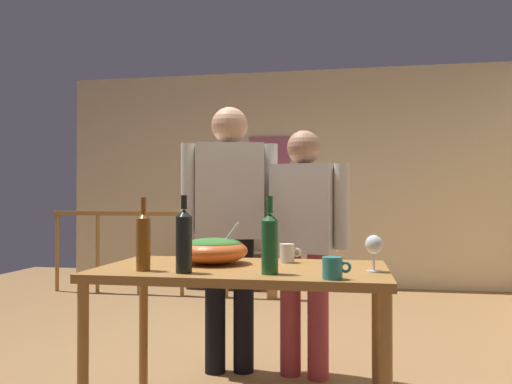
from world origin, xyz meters
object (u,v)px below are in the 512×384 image
(wine_glass, at_px, (374,246))
(mug_teal, at_px, (333,268))
(wine_bottle_green, at_px, (270,242))
(mug_white, at_px, (287,253))
(salad_bowl, at_px, (213,249))
(wine_bottle_dark, at_px, (184,240))
(wine_bottle_amber, at_px, (143,240))
(serving_table, at_px, (243,283))
(person_standing_right, at_px, (304,232))
(stair_railing, at_px, (197,241))
(flat_screen_tv, at_px, (226,233))
(framed_picture, at_px, (270,154))
(person_standing_left, at_px, (229,213))
(tv_console, at_px, (226,270))

(wine_glass, relative_size, mug_teal, 1.40)
(wine_bottle_green, relative_size, mug_white, 3.06)
(salad_bowl, height_order, wine_bottle_dark, wine_bottle_dark)
(wine_bottle_amber, bearing_deg, wine_bottle_dark, -9.68)
(serving_table, distance_m, salad_bowl, 0.24)
(wine_bottle_amber, bearing_deg, person_standing_right, 54.87)
(wine_glass, distance_m, wine_bottle_dark, 0.86)
(stair_railing, height_order, flat_screen_tv, stair_railing)
(flat_screen_tv, distance_m, wine_bottle_amber, 3.92)
(serving_table, xyz_separation_m, salad_bowl, (-0.17, 0.09, 0.15))
(mug_white, xyz_separation_m, person_standing_right, (0.04, 0.53, 0.07))
(framed_picture, bearing_deg, wine_bottle_amber, -89.33)
(framed_picture, distance_m, stair_railing, 1.53)
(framed_picture, xyz_separation_m, person_standing_left, (0.24, -3.26, -0.67))
(person_standing_left, bearing_deg, wine_glass, 123.25)
(framed_picture, bearing_deg, salad_bowl, -85.57)
(tv_console, relative_size, salad_bowl, 2.55)
(wine_bottle_green, xyz_separation_m, wine_bottle_amber, (-0.59, 0.00, 0.00))
(stair_railing, relative_size, wine_bottle_dark, 7.71)
(wine_bottle_amber, bearing_deg, mug_teal, -6.20)
(wine_bottle_dark, bearing_deg, person_standing_right, 65.01)
(serving_table, xyz_separation_m, person_standing_left, (-0.24, 0.73, 0.32))
(person_standing_right, bearing_deg, serving_table, 86.15)
(salad_bowl, height_order, wine_glass, salad_bowl)
(wine_glass, bearing_deg, person_standing_left, 137.40)
(flat_screen_tv, bearing_deg, stair_railing, -110.79)
(serving_table, distance_m, wine_glass, 0.65)
(person_standing_right, bearing_deg, framed_picture, -63.53)
(framed_picture, height_order, mug_teal, framed_picture)
(mug_white, xyz_separation_m, mug_teal, (0.25, -0.50, -0.00))
(wine_bottle_amber, bearing_deg, salad_bowl, 49.74)
(salad_bowl, height_order, mug_teal, salad_bowl)
(person_standing_right, bearing_deg, mug_teal, 115.39)
(stair_railing, distance_m, wine_bottle_green, 3.61)
(flat_screen_tv, bearing_deg, person_standing_right, -67.63)
(wine_glass, bearing_deg, salad_bowl, 169.54)
(stair_railing, distance_m, mug_teal, 3.80)
(mug_teal, bearing_deg, person_standing_right, 101.23)
(stair_railing, distance_m, tv_console, 0.72)
(framed_picture, bearing_deg, tv_console, -149.72)
(person_standing_left, distance_m, person_standing_right, 0.49)
(stair_railing, distance_m, wine_bottle_dark, 3.52)
(framed_picture, relative_size, wine_bottle_green, 1.53)
(wine_bottle_dark, distance_m, wine_bottle_green, 0.38)
(framed_picture, xyz_separation_m, tv_console, (-0.50, -0.29, -1.45))
(stair_railing, relative_size, person_standing_right, 1.76)
(tv_console, relative_size, wine_glass, 5.38)
(wine_bottle_green, bearing_deg, wine_bottle_dark, -174.84)
(framed_picture, xyz_separation_m, wine_glass, (1.09, -4.04, -0.79))
(wine_bottle_dark, relative_size, person_standing_right, 0.23)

